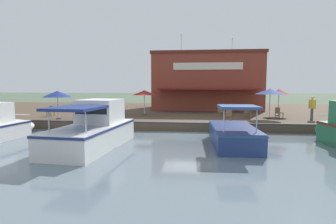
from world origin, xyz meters
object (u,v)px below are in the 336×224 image
patio_umbrella_mid_patio_left (144,93)px  patio_umbrella_near_quay_edge (270,91)px  cafe_chair_mid_patio (221,111)px  cafe_chair_far_corner_seat (228,114)px  tree_behind_restaurant (226,66)px  cafe_chair_back_row_seat (100,113)px  person_at_quay_edge (312,105)px  cafe_chair_beside_entrance (279,112)px  motorboat_far_downstream (98,129)px  motorboat_fourth_along (232,133)px  cafe_chair_facing_river (247,112)px  patio_umbrella_mid_patio_right (57,94)px  patio_umbrella_far_corner (279,92)px  cafe_chair_under_first_umbrella (51,110)px  waterfront_restaurant (206,82)px

patio_umbrella_mid_patio_left → patio_umbrella_near_quay_edge: patio_umbrella_near_quay_edge is taller
cafe_chair_mid_patio → cafe_chair_far_corner_seat: same height
patio_umbrella_mid_patio_left → tree_behind_restaurant: (-12.11, 8.26, 3.14)m
cafe_chair_back_row_seat → person_at_quay_edge: 16.21m
cafe_chair_beside_entrance → person_at_quay_edge: bearing=71.2°
patio_umbrella_mid_patio_left → cafe_chair_back_row_seat: bearing=-44.7°
cafe_chair_back_row_seat → motorboat_far_downstream: bearing=19.8°
cafe_chair_beside_entrance → motorboat_fourth_along: 8.74m
patio_umbrella_near_quay_edge → motorboat_fourth_along: 8.33m
cafe_chair_beside_entrance → cafe_chair_back_row_seat: size_ratio=1.00×
person_at_quay_edge → patio_umbrella_mid_patio_left: bearing=-98.0°
cafe_chair_far_corner_seat → person_at_quay_edge: person_at_quay_edge is taller
cafe_chair_facing_river → patio_umbrella_mid_patio_right: bearing=-80.7°
patio_umbrella_far_corner → motorboat_far_downstream: size_ratio=0.33×
patio_umbrella_mid_patio_left → person_at_quay_edge: size_ratio=1.25×
patio_umbrella_near_quay_edge → motorboat_fourth_along: bearing=-28.4°
patio_umbrella_far_corner → cafe_chair_mid_patio: patio_umbrella_far_corner is taller
cafe_chair_far_corner_seat → cafe_chair_back_row_seat: bearing=-91.4°
cafe_chair_beside_entrance → patio_umbrella_mid_patio_right: bearing=-82.2°
patio_umbrella_mid_patio_left → motorboat_far_downstream: size_ratio=0.31×
cafe_chair_under_first_umbrella → waterfront_restaurant: bearing=125.6°
cafe_chair_mid_patio → patio_umbrella_far_corner: bearing=104.6°
patio_umbrella_far_corner → cafe_chair_facing_river: 3.76m
waterfront_restaurant → cafe_chair_beside_entrance: 10.88m
patio_umbrella_mid_patio_right → cafe_chair_facing_river: size_ratio=2.62×
waterfront_restaurant → patio_umbrella_far_corner: bearing=39.2°
cafe_chair_under_first_umbrella → cafe_chair_back_row_seat: 5.00m
cafe_chair_under_first_umbrella → cafe_chair_facing_river: (-0.56, 16.37, 0.00)m
cafe_chair_far_corner_seat → cafe_chair_under_first_umbrella: 14.69m
cafe_chair_mid_patio → cafe_chair_back_row_seat: size_ratio=1.00×
waterfront_restaurant → cafe_chair_back_row_seat: size_ratio=13.75×
patio_umbrella_far_corner → patio_umbrella_mid_patio_right: bearing=-76.7°
patio_umbrella_far_corner → cafe_chair_far_corner_seat: patio_umbrella_far_corner is taller
patio_umbrella_mid_patio_left → waterfront_restaurant: bearing=144.8°
person_at_quay_edge → cafe_chair_far_corner_seat: bearing=-77.9°
cafe_chair_far_corner_seat → person_at_quay_edge: size_ratio=0.48×
waterfront_restaurant → tree_behind_restaurant: bearing=147.4°
patio_umbrella_far_corner → cafe_chair_mid_patio: 5.40m
patio_umbrella_mid_patio_left → cafe_chair_under_first_umbrella: 8.05m
waterfront_restaurant → cafe_chair_mid_patio: size_ratio=13.75×
patio_umbrella_mid_patio_right → cafe_chair_back_row_seat: 3.50m
cafe_chair_facing_river → motorboat_fourth_along: size_ratio=0.15×
cafe_chair_back_row_seat → tree_behind_restaurant: bearing=143.4°
patio_umbrella_far_corner → motorboat_far_downstream: 15.97m
cafe_chair_back_row_seat → cafe_chair_under_first_umbrella: bearing=-106.1°
patio_umbrella_mid_patio_right → person_at_quay_edge: (-1.59, 19.31, -0.81)m
patio_umbrella_near_quay_edge → tree_behind_restaurant: tree_behind_restaurant is taller
person_at_quay_edge → tree_behind_restaurant: tree_behind_restaurant is taller
waterfront_restaurant → cafe_chair_mid_patio: waterfront_restaurant is taller
patio_umbrella_mid_patio_left → cafe_chair_mid_patio: 6.74m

